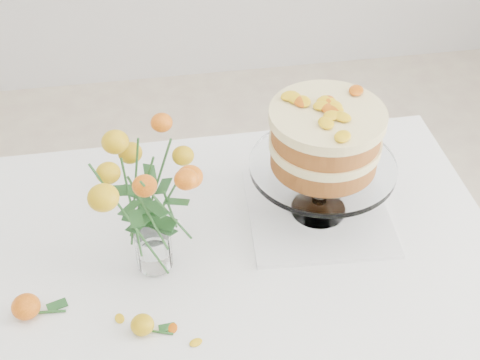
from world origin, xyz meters
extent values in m
cube|color=tan|center=(0.00, 0.00, 0.73)|extent=(1.40, 0.90, 0.04)
cylinder|color=tan|center=(0.62, 0.37, 0.35)|extent=(0.06, 0.06, 0.71)
cube|color=white|center=(0.00, 0.00, 0.75)|extent=(1.42, 0.92, 0.01)
cube|color=white|center=(0.00, 0.46, 0.65)|extent=(1.42, 0.01, 0.20)
cube|color=white|center=(0.34, 0.13, 0.76)|extent=(0.34, 0.34, 0.01)
cylinder|color=white|center=(0.34, 0.13, 0.84)|extent=(0.03, 0.03, 0.10)
cylinder|color=white|center=(0.34, 0.13, 0.90)|extent=(0.32, 0.32, 0.01)
cylinder|color=brown|center=(0.34, 0.13, 0.93)|extent=(0.28, 0.28, 0.05)
cylinder|color=beige|center=(0.34, 0.13, 0.96)|extent=(0.29, 0.29, 0.02)
cylinder|color=brown|center=(0.34, 0.13, 0.99)|extent=(0.28, 0.28, 0.05)
cylinder|color=beige|center=(0.34, 0.13, 1.03)|extent=(0.30, 0.30, 0.02)
cylinder|color=white|center=(-0.04, 0.03, 0.76)|extent=(0.06, 0.06, 0.01)
cylinder|color=white|center=(-0.04, 0.03, 0.81)|extent=(0.08, 0.08, 0.09)
ellipsoid|color=gold|center=(-0.08, -0.14, 0.78)|extent=(0.05, 0.05, 0.04)
cylinder|color=#265723|center=(-0.05, -0.15, 0.76)|extent=(0.05, 0.02, 0.00)
ellipsoid|color=#B95109|center=(-0.30, -0.06, 0.78)|extent=(0.06, 0.06, 0.05)
cylinder|color=#265723|center=(-0.26, -0.06, 0.76)|extent=(0.07, 0.01, 0.01)
ellipsoid|color=#EBB50E|center=(-0.12, -0.10, 0.76)|extent=(0.03, 0.02, 0.00)
ellipsoid|color=#EBB50E|center=(-0.02, -0.14, 0.76)|extent=(0.03, 0.02, 0.00)
ellipsoid|color=#EBB50E|center=(0.02, -0.18, 0.76)|extent=(0.03, 0.02, 0.00)
camera|label=1|loc=(-0.02, -0.94, 1.81)|focal=50.00mm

